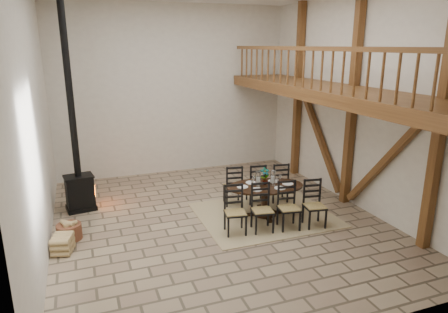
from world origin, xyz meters
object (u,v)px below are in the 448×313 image
object	(u,v)px
wood_stove	(77,165)
log_basket	(69,231)
dining_table	(266,201)
log_stack	(63,244)

from	to	relation	value
wood_stove	log_basket	size ratio (longest dim) A/B	10.14
dining_table	log_stack	xyz separation A→B (m)	(-4.35, -0.15, -0.20)
log_basket	log_stack	size ratio (longest dim) A/B	0.91
wood_stove	log_basket	world-z (taller)	wood_stove
wood_stove	log_stack	distance (m)	2.30
dining_table	wood_stove	bearing A→B (deg)	163.37
wood_stove	log_stack	world-z (taller)	wood_stove
dining_table	log_basket	world-z (taller)	dining_table
log_stack	dining_table	bearing A→B (deg)	2.03
wood_stove	log_basket	xyz separation A→B (m)	(-0.26, -1.52, -0.95)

